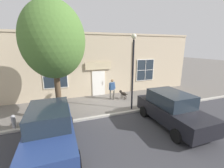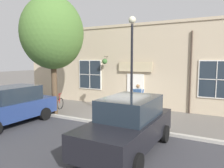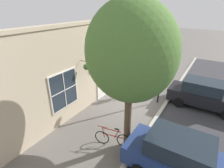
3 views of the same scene
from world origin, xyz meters
name	(u,v)px [view 1 (image 1 of 3)]	position (x,y,z in m)	size (l,w,h in m)	color
ground_plane	(108,103)	(0.00, 0.00, 0.00)	(90.00, 90.00, 0.00)	#66605B
curb_and_road	(156,156)	(5.85, 0.00, 0.02)	(10.10, 28.00, 0.12)	#B2ADA3
storefront_facade	(99,65)	(-2.34, 0.01, 2.59)	(0.95, 18.00, 5.19)	#C6B293
pedestrian_walking	(112,87)	(-0.78, 0.64, 0.97)	(0.64, 0.56, 1.64)	#6B665B
dog_on_leash	(123,94)	(-0.58, 1.50, 0.43)	(1.02, 0.46, 0.67)	black
street_tree_by_curb	(53,42)	(1.55, -3.39, 4.32)	(3.51, 3.16, 6.33)	brown
leaning_bicycle	(53,111)	(0.95, -3.71, 0.38)	(1.68, 0.53, 1.00)	black
parked_car_nearest_curb	(50,129)	(3.95, -3.76, 0.88)	(4.31, 1.96, 1.75)	navy
parked_car_mid_block	(172,109)	(4.04, 2.22, 0.88)	(4.31, 1.96, 1.75)	black
street_lamp	(133,62)	(1.46, 1.22, 3.17)	(0.32, 0.32, 4.85)	black
fire_hydrant	(14,122)	(1.70, -5.58, 0.40)	(0.34, 0.20, 0.77)	#99999E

